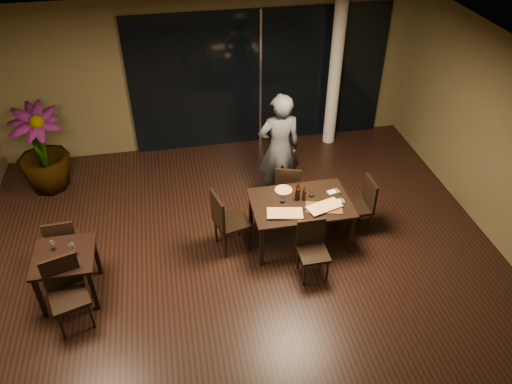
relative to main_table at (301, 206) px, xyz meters
The scene contains 30 objects.
ground 1.45m from the main_table, 141.34° to the right, with size 8.00×8.00×0.00m, color black.
wall_back 3.50m from the main_table, 107.10° to the left, with size 8.00×0.10×3.00m, color brown.
ceiling 2.67m from the main_table, 141.34° to the right, with size 8.00×8.00×0.04m, color silver.
window_panel 3.23m from the main_table, 90.00° to the left, with size 5.00×0.06×2.70m, color black.
column 3.28m from the main_table, 63.84° to the left, with size 0.24×0.24×3.00m, color silver.
main_table is the anchor object (origin of this frame).
side_table 3.44m from the main_table, behind, with size 0.80×0.80×0.75m.
chair_main_far 0.76m from the main_table, 90.23° to the left, with size 0.55×0.55×0.92m.
chair_main_near 0.73m from the main_table, 90.94° to the right, with size 0.42×0.42×0.90m.
chair_main_left 1.15m from the main_table, behind, with size 0.58×0.58×1.03m.
chair_main_right 1.04m from the main_table, ahead, with size 0.45×0.45×0.95m.
chair_side_far 3.52m from the main_table, behind, with size 0.44×0.44×0.91m.
chair_side_near 3.48m from the main_table, 164.28° to the right, with size 0.59×0.59×1.01m.
diner 1.22m from the main_table, 93.43° to the left, with size 0.67×0.45×1.98m, color #303335.
potted_plant 4.64m from the main_table, 151.10° to the left, with size 0.86×0.86×1.58m, color #204617.
pizza_board_left 0.40m from the main_table, 141.65° to the right, with size 0.52×0.26×0.01m, color #4C2E18.
pizza_board_right 0.37m from the main_table, 34.44° to the right, with size 0.54×0.27×0.01m, color #452916.
oblong_pizza_left 0.41m from the main_table, 141.65° to the right, with size 0.50×0.24×0.02m, color maroon, non-canonical shape.
oblong_pizza_right 0.38m from the main_table, 34.44° to the right, with size 0.50×0.23×0.02m, color maroon, non-canonical shape.
round_pizza 0.39m from the main_table, 119.31° to the left, with size 0.26×0.26×0.01m, color #AB3513.
bottle_a 0.25m from the main_table, 122.47° to the left, with size 0.07×0.07×0.33m, color black, non-canonical shape.
bottle_b 0.22m from the main_table, 41.95° to the left, with size 0.06×0.06×0.26m, color black, non-canonical shape.
bottle_c 0.25m from the main_table, 115.71° to the left, with size 0.07×0.07×0.32m, color black, non-canonical shape.
tumbler_left 0.30m from the main_table, 167.59° to the left, with size 0.08×0.08×0.09m, color white.
tumbler_right 0.25m from the main_table, 30.24° to the left, with size 0.07×0.07×0.09m, color white.
napkin_near 0.57m from the main_table, ahead, with size 0.18×0.10×0.01m, color white.
napkin_far 0.59m from the main_table, 15.18° to the left, with size 0.18×0.10×0.01m, color silver.
wine_glass_a 3.55m from the main_table, behind, with size 0.07×0.07×0.17m, color white, non-canonical shape.
wine_glass_b 3.30m from the main_table, behind, with size 0.09×0.09×0.20m, color white, non-canonical shape.
side_napkin 3.41m from the main_table, 167.96° to the right, with size 0.18×0.11×0.01m, color white.
Camera 1 is at (-0.79, -4.89, 5.39)m, focal length 35.00 mm.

